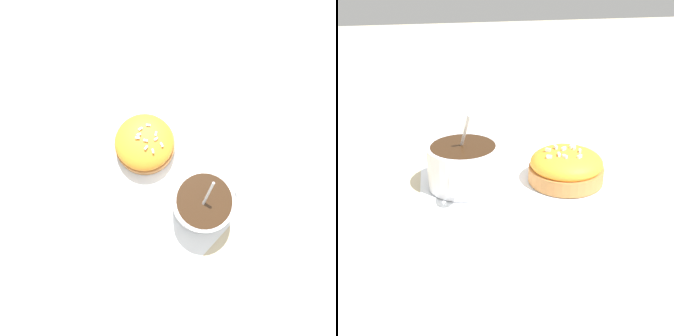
{
  "view_description": "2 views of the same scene",
  "coord_description": "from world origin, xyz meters",
  "views": [
    {
      "loc": [
        0.06,
        -0.09,
        0.56
      ],
      "look_at": [
        -0.01,
        -0.01,
        0.03
      ],
      "focal_mm": 35.0,
      "sensor_mm": 36.0,
      "label": 1
    },
    {
      "loc": [
        0.12,
        0.55,
        0.3
      ],
      "look_at": [
        0.02,
        0.0,
        0.03
      ],
      "focal_mm": 50.0,
      "sensor_mm": 36.0,
      "label": 2
    }
  ],
  "objects": [
    {
      "name": "coffee_cup",
      "position": [
        0.07,
        -0.01,
        0.03
      ],
      "size": [
        0.1,
        0.12,
        0.11
      ],
      "color": "white",
      "rests_on": "paper_napkin"
    },
    {
      "name": "frosted_pastry",
      "position": [
        -0.07,
        -0.0,
        0.02
      ],
      "size": [
        0.1,
        0.1,
        0.05
      ],
      "color": "#B2753D",
      "rests_on": "paper_napkin"
    },
    {
      "name": "ground_plane",
      "position": [
        0.0,
        0.0,
        0.0
      ],
      "size": [
        3.0,
        3.0,
        0.0
      ],
      "primitive_type": "plane",
      "color": "#C6B793"
    },
    {
      "name": "paper_napkin",
      "position": [
        0.0,
        0.0,
        0.0
      ],
      "size": [
        0.27,
        0.28,
        0.0
      ],
      "color": "white",
      "rests_on": "ground_plane"
    }
  ]
}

